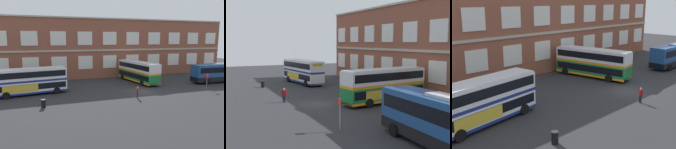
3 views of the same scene
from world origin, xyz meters
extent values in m
plane|color=#2B2B2D|center=(0.00, 2.00, 0.00)|extent=(120.00, 120.00, 0.00)
cube|color=brown|center=(1.63, 18.00, 6.29)|extent=(54.11, 8.00, 12.57)
cube|color=#B2A893|center=(1.63, 13.92, 6.04)|extent=(54.11, 0.16, 0.36)
cube|color=silver|center=(-22.72, 13.94, 3.52)|extent=(3.03, 0.12, 2.77)
cube|color=silver|center=(-17.30, 13.94, 3.52)|extent=(3.03, 0.12, 2.77)
cube|color=silver|center=(-11.89, 13.94, 3.52)|extent=(3.03, 0.12, 2.77)
cube|color=silver|center=(-6.48, 13.94, 3.52)|extent=(3.03, 0.12, 2.77)
cube|color=silver|center=(-1.07, 13.94, 3.52)|extent=(3.03, 0.12, 2.77)
cube|color=silver|center=(4.34, 13.94, 3.52)|extent=(3.03, 0.12, 2.77)
cube|color=silver|center=(-22.72, 13.94, 8.55)|extent=(3.03, 0.12, 2.77)
cube|color=silver|center=(-17.30, 13.94, 8.55)|extent=(3.03, 0.12, 2.77)
cube|color=silver|center=(-11.89, 13.94, 8.55)|extent=(3.03, 0.12, 2.77)
cube|color=silver|center=(-6.48, 13.94, 8.55)|extent=(3.03, 0.12, 2.77)
cube|color=silver|center=(-1.07, 13.94, 8.55)|extent=(3.03, 0.12, 2.77)
cube|color=silver|center=(4.34, 13.94, 8.55)|extent=(3.03, 0.12, 2.77)
cube|color=silver|center=(-17.31, 3.83, 1.23)|extent=(11.24, 3.94, 1.75)
cube|color=black|center=(-17.31, 3.83, 1.44)|extent=(10.81, 3.93, 0.90)
cube|color=navy|center=(-17.31, 3.83, 2.25)|extent=(11.24, 3.94, 0.30)
cube|color=silver|center=(-17.31, 3.83, 3.17)|extent=(11.24, 3.94, 1.55)
cube|color=black|center=(-17.31, 3.83, 3.25)|extent=(10.81, 3.93, 0.90)
cube|color=navy|center=(-17.31, 3.83, 0.49)|extent=(11.24, 3.96, 0.28)
cube|color=silver|center=(-17.31, 3.83, 4.01)|extent=(11.01, 3.81, 0.12)
cube|color=gold|center=(-18.45, 2.38, 1.31)|extent=(4.80, 0.65, 1.10)
cube|color=yellow|center=(-11.88, 4.53, 3.60)|extent=(0.27, 1.65, 0.40)
cylinder|color=black|center=(-13.32, 3.06, 0.52)|extent=(1.07, 0.45, 1.04)
cylinder|color=black|center=(-13.65, 5.59, 0.52)|extent=(1.07, 0.45, 1.04)
cylinder|color=black|center=(-20.42, 2.14, 0.52)|extent=(1.07, 0.45, 1.04)
cylinder|color=black|center=(-20.74, 4.67, 0.52)|extent=(1.07, 0.45, 1.04)
cube|color=#197038|center=(2.62, 7.42, 1.23)|extent=(4.14, 11.26, 1.75)
cube|color=black|center=(2.62, 7.42, 1.44)|extent=(4.12, 10.83, 0.90)
cube|color=orange|center=(2.62, 7.42, 2.25)|extent=(4.14, 11.26, 0.30)
cube|color=silver|center=(2.62, 7.42, 3.17)|extent=(4.14, 11.26, 1.55)
cube|color=black|center=(2.62, 7.42, 3.25)|extent=(4.12, 10.83, 0.90)
cube|color=orange|center=(2.62, 7.42, 0.49)|extent=(4.16, 11.26, 0.28)
cube|color=silver|center=(2.62, 7.42, 4.01)|extent=(4.01, 11.02, 0.12)
cube|color=gold|center=(4.10, 6.30, 1.31)|extent=(0.74, 4.79, 1.10)
cube|color=yellow|center=(1.82, 12.83, 3.60)|extent=(1.65, 0.30, 0.40)
cylinder|color=black|center=(3.32, 11.41, 0.52)|extent=(0.47, 1.08, 1.04)
cylinder|color=black|center=(0.80, 11.04, 0.52)|extent=(0.47, 1.08, 1.04)
cylinder|color=black|center=(4.37, 4.34, 0.52)|extent=(0.47, 1.08, 1.04)
cylinder|color=black|center=(1.85, 3.97, 0.52)|extent=(0.47, 1.08, 1.04)
cube|color=navy|center=(17.93, 2.05, 2.00)|extent=(12.10, 3.08, 3.20)
cube|color=black|center=(17.93, 2.05, 2.64)|extent=(11.38, 3.09, 1.00)
cube|color=black|center=(17.93, 2.05, 0.85)|extent=(12.10, 3.10, 0.90)
cube|color=silver|center=(17.93, 2.05, 3.70)|extent=(2.93, 1.40, 0.20)
cylinder|color=black|center=(13.80, 0.95, 0.52)|extent=(1.05, 0.37, 1.04)
cylinder|color=black|center=(13.91, 3.50, 0.52)|extent=(1.05, 0.37, 1.04)
cylinder|color=black|center=(-2.60, -3.42, 0.42)|extent=(0.21, 0.21, 0.85)
cylinder|color=black|center=(-2.51, -3.24, 0.42)|extent=(0.21, 0.21, 0.85)
cube|color=maroon|center=(-2.56, -3.33, 1.15)|extent=(0.39, 0.46, 0.60)
cylinder|color=maroon|center=(-2.67, -3.56, 1.12)|extent=(0.15, 0.15, 0.57)
cylinder|color=maroon|center=(-2.44, -3.10, 1.12)|extent=(0.15, 0.15, 0.57)
sphere|color=tan|center=(-2.56, -3.33, 1.59)|extent=(0.22, 0.22, 0.22)
cylinder|color=slate|center=(10.77, -2.23, 1.35)|extent=(0.10, 0.10, 2.70)
cube|color=red|center=(10.77, -2.25, 2.42)|extent=(0.44, 0.04, 0.56)
cylinder|color=black|center=(-15.50, -3.41, 0.47)|extent=(0.56, 0.56, 0.95)
cylinder|color=black|center=(-15.50, -3.41, 0.99)|extent=(0.60, 0.60, 0.08)
camera|label=1|loc=(-15.69, -30.58, 8.50)|focal=34.45mm
camera|label=2|loc=(32.17, -12.27, 7.22)|focal=47.99mm
camera|label=3|loc=(-30.01, -18.38, 10.79)|focal=47.45mm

